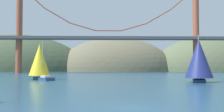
{
  "coord_description": "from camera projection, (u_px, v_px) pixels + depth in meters",
  "views": [
    {
      "loc": [
        -1.97,
        -20.71,
        3.35
      ],
      "look_at": [
        0.0,
        43.3,
        5.76
      ],
      "focal_mm": 41.18,
      "sensor_mm": 36.0,
      "label": 1
    }
  ],
  "objects": [
    {
      "name": "ground_plane",
      "position": [
        129.0,
        107.0,
        20.62
      ],
      "size": [
        360.0,
        360.0,
        0.0
      ],
      "primitive_type": "plane",
      "color": "navy"
    },
    {
      "name": "suspension_bridge",
      "position": [
        108.0,
        34.0,
        116.17
      ],
      "size": [
        116.16,
        6.0,
        39.3
      ],
      "color": "brown",
      "rests_on": "ground_plane"
    },
    {
      "name": "headland_left",
      "position": [
        16.0,
        71.0,
        153.77
      ],
      "size": [
        83.88,
        44.0,
        43.97
      ],
      "primitive_type": "ellipsoid",
      "color": "#425138",
      "rests_on": "ground_plane"
    },
    {
      "name": "sailboat_navy_sail",
      "position": [
        199.0,
        60.0,
        51.48
      ],
      "size": [
        6.93,
        10.0,
        9.73
      ],
      "color": "navy",
      "rests_on": "ground_plane"
    },
    {
      "name": "sailboat_yellow_sail",
      "position": [
        40.0,
        61.0,
        61.26
      ],
      "size": [
        7.9,
        8.73,
        9.21
      ],
      "color": "navy",
      "rests_on": "ground_plane"
    },
    {
      "name": "headland_right",
      "position": [
        205.0,
        71.0,
        157.31
      ],
      "size": [
        65.39,
        44.0,
        41.5
      ],
      "primitive_type": "ellipsoid",
      "color": "#5B6647",
      "rests_on": "ground_plane"
    },
    {
      "name": "headland_center",
      "position": [
        116.0,
        71.0,
        155.62
      ],
      "size": [
        70.95,
        44.0,
        40.68
      ],
      "primitive_type": "ellipsoid",
      "color": "#6B664C",
      "rests_on": "ground_plane"
    }
  ]
}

